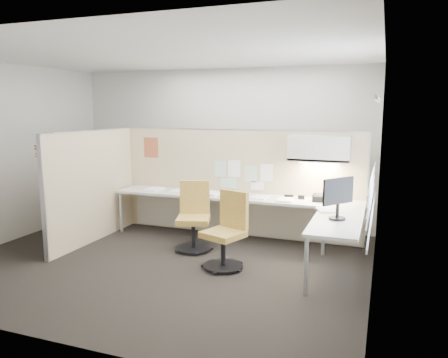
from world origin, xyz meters
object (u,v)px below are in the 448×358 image
at_px(desk, 251,207).
at_px(chair_left, 194,218).
at_px(chair_right, 227,233).
at_px(monitor, 338,196).
at_px(phone, 319,198).

distance_m(desk, chair_left, 0.91).
height_order(chair_left, chair_right, chair_left).
relative_size(chair_left, monitor, 1.93).
bearing_deg(chair_left, desk, 15.71).
bearing_deg(monitor, phone, 57.93).
bearing_deg(desk, monitor, -31.28).
bearing_deg(chair_left, chair_right, -54.55).
xyz_separation_m(monitor, phone, (-0.37, 1.01, -0.25)).
distance_m(monitor, phone, 1.10).
height_order(desk, chair_left, chair_left).
xyz_separation_m(chair_right, monitor, (1.39, 0.21, 0.56)).
height_order(chair_left, phone, chair_left).
height_order(chair_right, phone, chair_right).
xyz_separation_m(desk, chair_right, (-0.03, -1.04, -0.13)).
height_order(monitor, phone, monitor).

